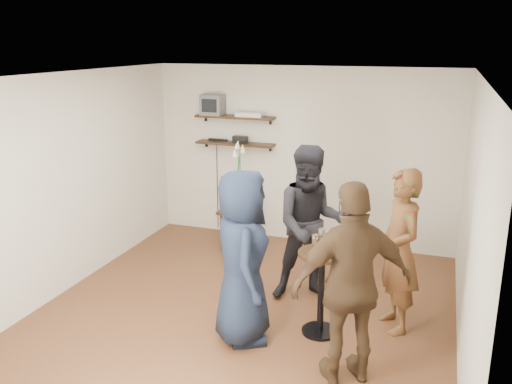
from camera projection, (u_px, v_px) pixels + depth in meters
room at (242, 203)px, 5.67m from camera, size 4.58×5.08×2.68m
shelf_upper at (235, 117)px, 8.00m from camera, size 1.20×0.25×0.04m
shelf_lower at (235, 144)px, 8.11m from camera, size 1.20×0.25×0.04m
crt_monitor at (213, 105)px, 8.06m from camera, size 0.32×0.30×0.30m
dvd_deck at (251, 114)px, 7.91m from camera, size 0.40×0.24×0.06m
radio at (240, 139)px, 8.06m from camera, size 0.22×0.10×0.10m
power_strip at (218, 140)px, 8.24m from camera, size 0.30×0.05×0.03m
side_table at (239, 216)px, 7.80m from camera, size 0.55×0.55×0.60m
vase_lilies at (239, 188)px, 7.68m from camera, size 0.20×0.20×1.03m
drinks_table at (321, 282)px, 5.51m from camera, size 0.49×0.49×0.90m
wine_glass_fl at (315, 240)px, 5.39m from camera, size 0.06×0.06×0.19m
wine_glass_fr at (330, 241)px, 5.34m from camera, size 0.07×0.07×0.21m
wine_glass_bl at (322, 236)px, 5.46m from camera, size 0.07×0.07×0.21m
wine_glass_br at (327, 239)px, 5.39m from camera, size 0.07×0.07×0.20m
person_plaid at (399, 251)px, 5.54m from camera, size 0.66×0.75×1.73m
person_dark at (311, 224)px, 6.19m from camera, size 1.08×0.97×1.83m
person_navy at (242, 257)px, 5.33m from camera, size 0.89×1.03×1.77m
person_brown at (352, 285)px, 4.65m from camera, size 1.16×0.94×1.84m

